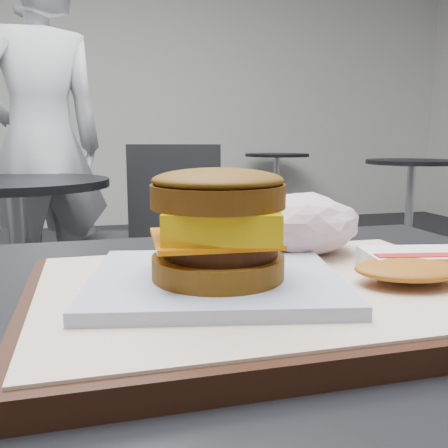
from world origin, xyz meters
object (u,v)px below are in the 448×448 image
at_px(serving_tray, 270,294).
at_px(patron, 41,146).
at_px(hash_brown, 413,265).
at_px(neighbor_table, 18,232).
at_px(breakfast_sandwich, 218,238).
at_px(crumpled_wrapper, 294,223).
at_px(neighbor_chair, 146,232).

bearing_deg(serving_tray, patron, 99.47).
xyz_separation_m(serving_tray, hash_brown, (0.12, -0.02, 0.02)).
bearing_deg(serving_tray, hash_brown, -8.28).
bearing_deg(neighbor_table, serving_tray, -76.02).
relative_size(breakfast_sandwich, crumpled_wrapper, 1.62).
distance_m(breakfast_sandwich, neighbor_chair, 1.77).
height_order(serving_tray, hash_brown, hash_brown).
distance_m(serving_tray, hash_brown, 0.12).
distance_m(serving_tray, neighbor_chair, 1.76).
bearing_deg(neighbor_table, breakfast_sandwich, -77.54).
height_order(hash_brown, neighbor_table, hash_brown).
distance_m(crumpled_wrapper, patron, 2.07).
distance_m(breakfast_sandwich, crumpled_wrapper, 0.14).
relative_size(serving_tray, patron, 0.22).
bearing_deg(neighbor_chair, serving_tray, -92.69).
relative_size(hash_brown, patron, 0.07).
xyz_separation_m(breakfast_sandwich, patron, (-0.31, 2.13, 0.04)).
bearing_deg(patron, serving_tray, 77.91).
distance_m(serving_tray, crumpled_wrapper, 0.12).
relative_size(serving_tray, crumpled_wrapper, 2.79).
bearing_deg(patron, hash_brown, 80.92).
bearing_deg(neighbor_table, crumpled_wrapper, -73.25).
height_order(breakfast_sandwich, neighbor_table, breakfast_sandwich).
bearing_deg(neighbor_chair, hash_brown, -88.76).
bearing_deg(hash_brown, neighbor_table, 107.61).
bearing_deg(crumpled_wrapper, serving_tray, -122.36).
xyz_separation_m(crumpled_wrapper, neighbor_chair, (0.02, 1.64, -0.31)).
height_order(crumpled_wrapper, patron, patron).
bearing_deg(serving_tray, crumpled_wrapper, 57.64).
bearing_deg(breakfast_sandwich, patron, 98.26).
xyz_separation_m(breakfast_sandwich, crumpled_wrapper, (0.10, 0.10, -0.01)).
height_order(serving_tray, crumpled_wrapper, crumpled_wrapper).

